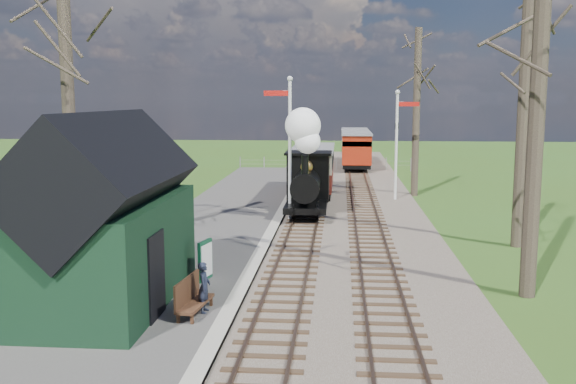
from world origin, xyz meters
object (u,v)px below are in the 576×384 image
Objects in this scene: red_carriage_b at (355,144)px; sign_board at (205,260)px; semaphore_far at (398,137)px; coach at (313,169)px; person at (204,287)px; red_carriage_a at (356,150)px; station_shed at (107,221)px; bench at (191,297)px; semaphore_near at (288,138)px; locomotive at (307,170)px.

sign_board is (-4.91, -35.41, -0.79)m from red_carriage_b.
coach is at bearing 170.18° from semaphore_far.
semaphore_far is 4.66× the size of person.
red_carriage_b is at bearing 90.00° from red_carriage_a.
bench is at bearing -17.33° from station_shed.
semaphore_near is at bearing -97.51° from red_carriage_b.
locomotive is at bearing -95.99° from red_carriage_b.
red_carriage_a is (-1.77, 14.07, -1.80)m from semaphore_far.
locomotive is 13.42m from person.
station_shed is 5.53× the size of sign_board.
red_carriage_b is 38.37m from person.
semaphore_near is (3.53, 12.00, 1.35)m from station_shed.
station_shed is 1.01× the size of semaphore_near.
semaphore_far is 19.96m from bench.
semaphore_far is 17.38m from sign_board.
semaphore_far is at bearing -18.87° from person.
station_shed is at bearing 162.67° from bench.
semaphore_far is 0.76× the size of coach.
person is (0.29, 0.16, 0.20)m from bench.
locomotive is 13.64m from bench.
coach is at bearing 82.08° from sign_board.
red_carriage_b is 3.34× the size of bench.
person reaches higher than sign_board.
locomotive is 19.56m from red_carriage_a.
coach is 1.41× the size of red_carriage_b.
semaphore_far is 1.07× the size of red_carriage_b.
red_carriage_a is (2.61, 19.38, -0.61)m from locomotive.
locomotive is at bearing 77.70° from sign_board.
station_shed is 1.10× the size of semaphore_far.
semaphore_near is at bearing 73.62° from station_shed.
semaphore_near is 1.17× the size of red_carriage_a.
person is at bearing -97.54° from locomotive.
locomotive is 0.88× the size of red_carriage_b.
semaphore_far is 5.02× the size of sign_board.
station_shed reaches higher than red_carriage_a.
semaphore_far is at bearing 64.28° from station_shed.
sign_board is (-6.68, -15.84, -2.58)m from semaphore_far.
red_carriage_b is (3.37, 25.57, -2.07)m from semaphore_near.
semaphore_far is at bearing -84.82° from red_carriage_b.
semaphore_near is 1.17× the size of red_carriage_b.
red_carriage_a is (2.60, 13.31, -0.03)m from coach.
locomotive is 6.09m from coach.
locomotive is 2.95× the size of bench.
semaphore_near is 1.78m from locomotive.
bench is (-4.66, -32.77, -0.94)m from red_carriage_a.
red_carriage_a is at bearing -90.00° from red_carriage_b.
station_shed is 38.20m from red_carriage_b.
red_carriage_b is at bearing 84.01° from locomotive.
station_shed is 1.18× the size of red_carriage_b.
person is (-0.99, -12.54, -2.81)m from semaphore_near.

